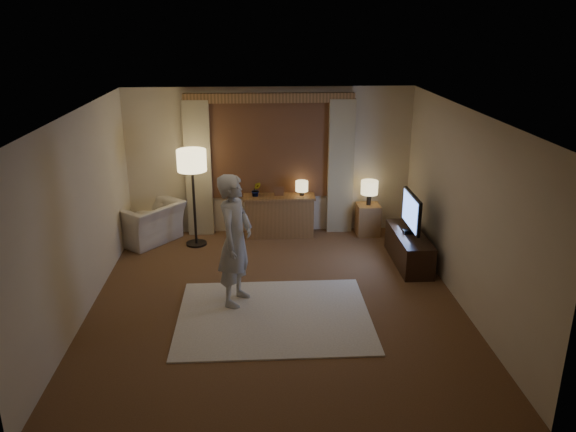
{
  "coord_description": "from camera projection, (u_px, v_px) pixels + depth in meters",
  "views": [
    {
      "loc": [
        -0.23,
        -6.91,
        3.68
      ],
      "look_at": [
        0.2,
        0.6,
        1.03
      ],
      "focal_mm": 35.0,
      "sensor_mm": 36.0,
      "label": 1
    }
  ],
  "objects": [
    {
      "name": "sideboard",
      "position": [
        279.0,
        217.0,
        9.99
      ],
      "size": [
        1.2,
        0.4,
        0.7
      ],
      "primitive_type": "cube",
      "color": "brown",
      "rests_on": "floor"
    },
    {
      "name": "armchair",
      "position": [
        147.0,
        222.0,
        9.72
      ],
      "size": [
        1.4,
        1.42,
        0.7
      ],
      "primitive_type": "imported",
      "rotation": [
        0.0,
        0.0,
        -2.24
      ],
      "color": "beige",
      "rests_on": "floor"
    },
    {
      "name": "picture_frame",
      "position": [
        279.0,
        192.0,
        9.84
      ],
      "size": [
        0.16,
        0.02,
        0.2
      ],
      "primitive_type": "cube",
      "color": "brown",
      "rests_on": "sideboard"
    },
    {
      "name": "person",
      "position": [
        235.0,
        240.0,
        7.4
      ],
      "size": [
        0.63,
        0.77,
        1.8
      ],
      "primitive_type": "imported",
      "rotation": [
        0.0,
        0.0,
        1.21
      ],
      "color": "#B6B2A8",
      "rests_on": "rug"
    },
    {
      "name": "table_lamp_sideboard",
      "position": [
        302.0,
        187.0,
        9.83
      ],
      "size": [
        0.22,
        0.22,
        0.3
      ],
      "color": "black",
      "rests_on": "sideboard"
    },
    {
      "name": "tv",
      "position": [
        411.0,
        212.0,
        8.67
      ],
      "size": [
        0.22,
        0.89,
        0.64
      ],
      "color": "black",
      "rests_on": "tv_stand"
    },
    {
      "name": "floor_lamp",
      "position": [
        192.0,
        166.0,
        9.22
      ],
      "size": [
        0.49,
        0.49,
        1.66
      ],
      "color": "black",
      "rests_on": "floor"
    },
    {
      "name": "room",
      "position": [
        274.0,
        198.0,
        7.77
      ],
      "size": [
        5.04,
        5.54,
        2.64
      ],
      "color": "brown",
      "rests_on": "ground"
    },
    {
      "name": "rug",
      "position": [
        274.0,
        316.0,
        7.33
      ],
      "size": [
        2.5,
        2.0,
        0.02
      ],
      "primitive_type": "cube",
      "color": "beige",
      "rests_on": "floor"
    },
    {
      "name": "table_lamp_side",
      "position": [
        369.0,
        188.0,
        9.86
      ],
      "size": [
        0.3,
        0.3,
        0.44
      ],
      "color": "black",
      "rests_on": "side_table"
    },
    {
      "name": "side_table",
      "position": [
        368.0,
        220.0,
        10.05
      ],
      "size": [
        0.4,
        0.4,
        0.56
      ],
      "primitive_type": "cube",
      "color": "brown",
      "rests_on": "floor"
    },
    {
      "name": "tv_stand",
      "position": [
        409.0,
        248.0,
        8.87
      ],
      "size": [
        0.45,
        1.4,
        0.5
      ],
      "primitive_type": "cube",
      "color": "black",
      "rests_on": "floor"
    },
    {
      "name": "plant",
      "position": [
        256.0,
        190.0,
        9.8
      ],
      "size": [
        0.17,
        0.13,
        0.3
      ],
      "primitive_type": "imported",
      "color": "#999999",
      "rests_on": "sideboard"
    }
  ]
}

